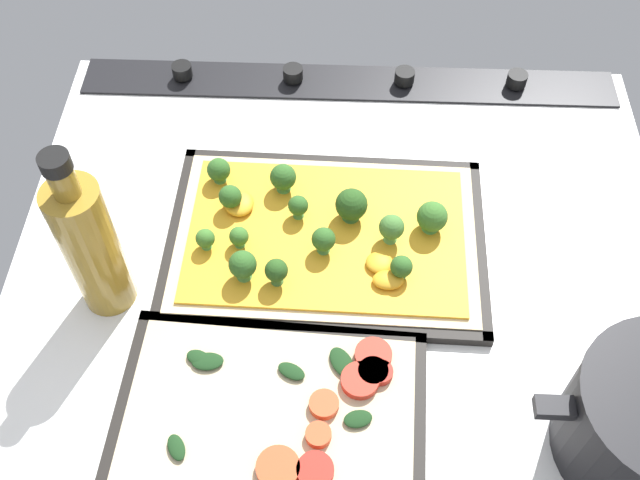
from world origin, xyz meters
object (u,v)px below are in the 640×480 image
oil_bottle (90,245)px  baking_tray_back (270,418)px  broccoli_pizza (323,233)px  baking_tray_front (326,241)px  veggie_pizza_back (280,414)px

oil_bottle → baking_tray_back: bearing=143.3°
broccoli_pizza → baking_tray_back: broccoli_pizza is taller
baking_tray_back → oil_bottle: size_ratio=1.41×
baking_tray_front → baking_tray_back: 23.11cm
baking_tray_front → veggie_pizza_back: 22.70cm
baking_tray_front → broccoli_pizza: (0.34, -0.09, 1.51)cm
baking_tray_front → broccoli_pizza: broccoli_pizza is taller
broccoli_pizza → oil_bottle: oil_bottle is taller
veggie_pizza_back → baking_tray_front: bearing=-99.9°
baking_tray_front → oil_bottle: 27.27cm
veggie_pizza_back → broccoli_pizza: bearing=-99.1°
baking_tray_front → veggie_pizza_back: veggie_pizza_back is taller
veggie_pizza_back → baking_tray_back: bearing=11.6°
baking_tray_front → oil_bottle: oil_bottle is taller
broccoli_pizza → baking_tray_back: bearing=78.4°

